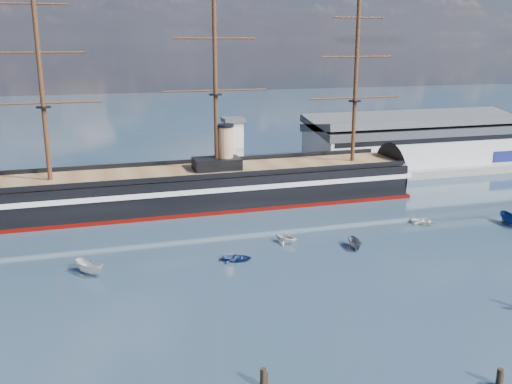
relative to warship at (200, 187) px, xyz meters
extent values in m
plane|color=#243946|center=(7.74, -20.00, -4.04)|extent=(600.00, 600.00, 0.00)
cube|color=slate|center=(17.74, 16.00, -4.04)|extent=(180.00, 18.00, 2.00)
cube|color=#B7BABC|center=(65.74, 20.00, 2.96)|extent=(62.00, 20.00, 10.00)
cube|color=#3F4247|center=(65.74, 20.00, 8.56)|extent=(63.00, 21.00, 2.00)
cube|color=silver|center=(10.74, 13.00, 4.96)|extent=(4.00, 4.00, 14.00)
cube|color=#3F4247|center=(10.74, 13.00, 12.46)|extent=(5.00, 5.00, 1.00)
cube|color=black|center=(1.73, 0.00, -0.04)|extent=(88.15, 16.83, 7.00)
cube|color=silver|center=(1.73, 0.00, 1.16)|extent=(90.15, 17.08, 1.00)
cube|color=#4A0603|center=(1.73, 0.00, -3.69)|extent=(90.15, 17.04, 0.90)
cone|color=black|center=(48.23, 0.00, -0.34)|extent=(11.15, 15.78, 15.68)
cube|color=brown|center=(1.73, 0.00, 3.56)|extent=(88.13, 15.55, 0.40)
cube|color=black|center=(3.73, 0.00, 4.96)|extent=(10.06, 6.09, 2.50)
cylinder|color=tan|center=(5.73, 0.00, 8.46)|extent=(3.20, 3.20, 9.00)
cylinder|color=#381E0F|center=(-30.27, 0.00, 22.76)|extent=(0.90, 0.90, 38.00)
cylinder|color=#381E0F|center=(3.73, 0.00, 24.76)|extent=(0.90, 0.90, 42.00)
cylinder|color=#381E0F|center=(35.73, 0.00, 21.76)|extent=(0.90, 0.90, 36.00)
imported|color=silver|center=(-23.57, -32.53, -4.04)|extent=(7.14, 6.22, 2.79)
imported|color=navy|center=(-0.58, -33.44, -4.04)|extent=(2.15, 3.25, 1.41)
imported|color=slate|center=(20.40, -33.80, -4.04)|extent=(5.64, 2.63, 2.18)
imported|color=silver|center=(9.87, -27.86, -4.04)|extent=(6.99, 6.65, 2.47)
imported|color=silver|center=(39.44, -25.21, -4.04)|extent=(3.00, 3.23, 1.47)
imported|color=navy|center=(55.23, -30.68, -4.04)|extent=(7.21, 2.65, 2.88)
camera|label=1|loc=(-22.09, -117.49, 30.72)|focal=40.00mm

